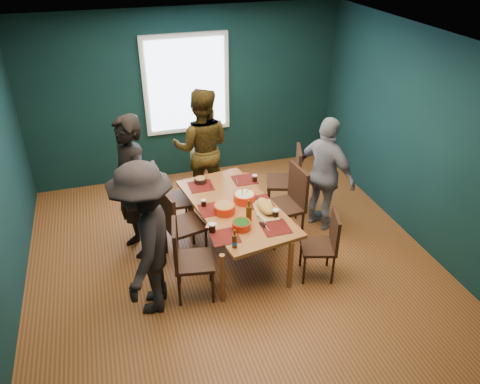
# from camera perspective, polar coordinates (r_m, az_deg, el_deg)

# --- Properties ---
(room) EXTENTS (5.01, 5.01, 2.71)m
(room) POSITION_cam_1_polar(r_m,az_deg,el_deg) (5.56, -1.97, 4.69)
(room) COLOR #96592B
(room) RESTS_ON ground
(dining_table) EXTENTS (1.20, 1.96, 0.70)m
(dining_table) POSITION_cam_1_polar(r_m,az_deg,el_deg) (5.84, -0.52, -2.22)
(dining_table) COLOR brown
(dining_table) RESTS_ON floor
(chair_left_far) EXTENTS (0.48, 0.48, 1.00)m
(chair_left_far) POSITION_cam_1_polar(r_m,az_deg,el_deg) (6.34, -9.12, -0.33)
(chair_left_far) COLOR black
(chair_left_far) RESTS_ON floor
(chair_left_mid) EXTENTS (0.54, 0.54, 1.00)m
(chair_left_mid) POSITION_cam_1_polar(r_m,az_deg,el_deg) (5.78, -7.68, -3.49)
(chair_left_mid) COLOR black
(chair_left_mid) RESTS_ON floor
(chair_left_near) EXTENTS (0.50, 0.50, 0.96)m
(chair_left_near) POSITION_cam_1_polar(r_m,az_deg,el_deg) (5.25, -6.64, -7.68)
(chair_left_near) COLOR black
(chair_left_near) RESTS_ON floor
(chair_right_far) EXTENTS (0.59, 0.59, 1.02)m
(chair_right_far) POSITION_cam_1_polar(r_m,az_deg,el_deg) (6.74, 6.11, 1.98)
(chair_right_far) COLOR black
(chair_right_far) RESTS_ON floor
(chair_right_mid) EXTENTS (0.51, 0.51, 1.04)m
(chair_right_mid) POSITION_cam_1_polar(r_m,az_deg,el_deg) (6.17, 6.10, -0.81)
(chair_right_mid) COLOR black
(chair_right_mid) RESTS_ON floor
(chair_right_near) EXTENTS (0.49, 0.49, 0.87)m
(chair_right_near) POSITION_cam_1_polar(r_m,az_deg,el_deg) (5.61, 10.40, -5.88)
(chair_right_near) COLOR black
(chair_right_near) RESTS_ON floor
(person_far_left) EXTENTS (0.66, 0.79, 1.86)m
(person_far_left) POSITION_cam_1_polar(r_m,az_deg,el_deg) (5.87, -13.01, 0.49)
(person_far_left) COLOR black
(person_far_left) RESTS_ON floor
(person_back) EXTENTS (1.03, 0.90, 1.78)m
(person_back) POSITION_cam_1_polar(r_m,az_deg,el_deg) (6.86, -4.67, 5.38)
(person_back) COLOR black
(person_back) RESTS_ON floor
(person_right) EXTENTS (0.75, 1.02, 1.61)m
(person_right) POSITION_cam_1_polar(r_m,az_deg,el_deg) (6.39, 10.40, 2.09)
(person_right) COLOR silver
(person_right) RESTS_ON floor
(person_near_left) EXTENTS (0.98, 1.29, 1.78)m
(person_near_left) POSITION_cam_1_polar(r_m,az_deg,el_deg) (4.98, -11.42, -5.82)
(person_near_left) COLOR black
(person_near_left) RESTS_ON floor
(bowl_salad) EXTENTS (0.26, 0.26, 0.11)m
(bowl_salad) POSITION_cam_1_polar(r_m,az_deg,el_deg) (5.65, -1.90, -2.00)
(bowl_salad) COLOR red
(bowl_salad) RESTS_ON dining_table
(bowl_dumpling) EXTENTS (0.27, 0.27, 0.25)m
(bowl_dumpling) POSITION_cam_1_polar(r_m,az_deg,el_deg) (5.86, 0.54, -0.64)
(bowl_dumpling) COLOR red
(bowl_dumpling) RESTS_ON dining_table
(bowl_herbs) EXTENTS (0.22, 0.22, 0.10)m
(bowl_herbs) POSITION_cam_1_polar(r_m,az_deg,el_deg) (5.37, 0.18, -4.01)
(bowl_herbs) COLOR red
(bowl_herbs) RESTS_ON dining_table
(cutting_board) EXTENTS (0.30, 0.59, 0.13)m
(cutting_board) POSITION_cam_1_polar(r_m,az_deg,el_deg) (5.67, 3.09, -1.87)
(cutting_board) COLOR tan
(cutting_board) RESTS_ON dining_table
(small_bowl) EXTENTS (0.17, 0.17, 0.07)m
(small_bowl) POSITION_cam_1_polar(r_m,az_deg,el_deg) (6.32, -4.83, 1.45)
(small_bowl) COLOR black
(small_bowl) RESTS_ON dining_table
(beer_bottle_a) EXTENTS (0.06, 0.06, 0.22)m
(beer_bottle_a) POSITION_cam_1_polar(r_m,az_deg,el_deg) (5.06, -0.67, -6.00)
(beer_bottle_a) COLOR #4A2C0D
(beer_bottle_a) RESTS_ON dining_table
(beer_bottle_b) EXTENTS (0.07, 0.07, 0.28)m
(beer_bottle_b) POSITION_cam_1_polar(r_m,az_deg,el_deg) (5.47, 1.09, -2.56)
(beer_bottle_b) COLOR #4A2C0D
(beer_bottle_b) RESTS_ON dining_table
(cola_glass_a) EXTENTS (0.08, 0.08, 0.11)m
(cola_glass_a) POSITION_cam_1_polar(r_m,az_deg,el_deg) (5.31, -3.41, -4.34)
(cola_glass_a) COLOR black
(cola_glass_a) RESTS_ON dining_table
(cola_glass_b) EXTENTS (0.08, 0.08, 0.11)m
(cola_glass_b) POSITION_cam_1_polar(r_m,az_deg,el_deg) (5.57, 4.37, -2.60)
(cola_glass_b) COLOR black
(cola_glass_b) RESTS_ON dining_table
(cola_glass_c) EXTENTS (0.07, 0.07, 0.10)m
(cola_glass_c) POSITION_cam_1_polar(r_m,az_deg,el_deg) (6.32, 1.81, 1.72)
(cola_glass_c) COLOR black
(cola_glass_c) RESTS_ON dining_table
(cola_glass_d) EXTENTS (0.07, 0.07, 0.09)m
(cola_glass_d) POSITION_cam_1_polar(r_m,az_deg,el_deg) (5.79, -4.47, -1.31)
(cola_glass_d) COLOR black
(cola_glass_d) RESTS_ON dining_table
(napkin_a) EXTENTS (0.17, 0.17, 0.00)m
(napkin_a) POSITION_cam_1_polar(r_m,az_deg,el_deg) (5.90, 3.08, -1.11)
(napkin_a) COLOR #EA6962
(napkin_a) RESTS_ON dining_table
(napkin_b) EXTENTS (0.16, 0.16, 0.00)m
(napkin_b) POSITION_cam_1_polar(r_m,az_deg,el_deg) (5.45, -3.47, -4.09)
(napkin_b) COLOR #EA6962
(napkin_b) RESTS_ON dining_table
(napkin_c) EXTENTS (0.13, 0.13, 0.00)m
(napkin_c) POSITION_cam_1_polar(r_m,az_deg,el_deg) (5.38, 4.76, -4.67)
(napkin_c) COLOR #EA6962
(napkin_c) RESTS_ON dining_table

